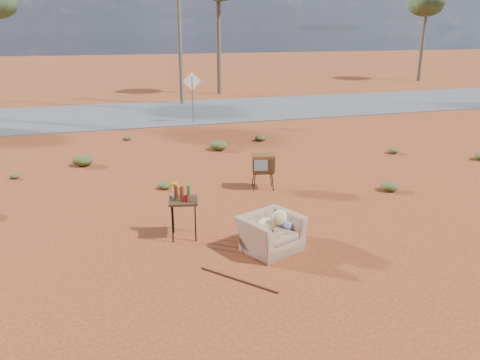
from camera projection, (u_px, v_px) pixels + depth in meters
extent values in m
plane|color=#97491E|center=(241.00, 243.00, 9.03)|extent=(140.00, 140.00, 0.00)
cube|color=#565659|center=(151.00, 113.00, 22.67)|extent=(140.00, 7.00, 0.04)
imported|color=#8E694D|center=(271.00, 228.00, 8.60)|extent=(1.21, 1.01, 0.90)
ellipsoid|color=#DBCC86|center=(267.00, 224.00, 8.59)|extent=(0.33, 0.33, 0.19)
ellipsoid|color=#DBCC86|center=(279.00, 217.00, 8.43)|extent=(0.29, 0.14, 0.29)
cube|color=navy|center=(285.00, 229.00, 9.02)|extent=(0.65, 0.78, 0.53)
cube|color=black|center=(263.00, 172.00, 11.93)|extent=(0.58, 0.49, 0.03)
cylinder|color=black|center=(254.00, 183.00, 11.82)|extent=(0.03, 0.03, 0.46)
cylinder|color=black|center=(273.00, 182.00, 11.85)|extent=(0.03, 0.03, 0.46)
cylinder|color=black|center=(253.00, 178.00, 12.16)|extent=(0.03, 0.03, 0.46)
cylinder|color=black|center=(271.00, 178.00, 12.18)|extent=(0.03, 0.03, 0.46)
cube|color=brown|center=(263.00, 163.00, 11.86)|extent=(0.65, 0.56, 0.44)
cube|color=gray|center=(261.00, 166.00, 11.63)|extent=(0.33, 0.10, 0.27)
cube|color=#472D19|center=(272.00, 165.00, 11.65)|extent=(0.13, 0.05, 0.31)
cube|color=#3B2715|center=(183.00, 201.00, 9.04)|extent=(0.64, 0.64, 0.04)
cylinder|color=black|center=(172.00, 224.00, 8.93)|extent=(0.03, 0.03, 0.77)
cylinder|color=black|center=(195.00, 223.00, 8.97)|extent=(0.03, 0.03, 0.77)
cylinder|color=black|center=(173.00, 215.00, 9.34)|extent=(0.03, 0.03, 0.77)
cylinder|color=black|center=(195.00, 214.00, 9.39)|extent=(0.03, 0.03, 0.77)
cylinder|color=#54200E|center=(176.00, 192.00, 9.03)|extent=(0.08, 0.08, 0.29)
cylinder|color=#54200E|center=(182.00, 194.00, 8.90)|extent=(0.07, 0.07, 0.31)
cylinder|color=#2F5926|center=(189.00, 191.00, 9.11)|extent=(0.07, 0.07, 0.26)
cylinder|color=#B10E14|center=(187.00, 198.00, 8.91)|extent=(0.07, 0.07, 0.14)
cylinder|color=silver|center=(175.00, 193.00, 9.15)|extent=(0.09, 0.09, 0.15)
ellipsoid|color=gold|center=(174.00, 185.00, 9.10)|extent=(0.18, 0.18, 0.13)
cylinder|color=#491F13|center=(238.00, 280.00, 7.67)|extent=(1.00, 1.15, 0.04)
cylinder|color=brown|center=(193.00, 100.00, 20.05)|extent=(0.06, 0.06, 2.00)
cube|color=silver|center=(192.00, 81.00, 19.80)|extent=(0.78, 0.04, 0.78)
cylinder|color=brown|center=(219.00, 36.00, 28.43)|extent=(0.28, 0.28, 7.00)
cylinder|color=brown|center=(423.00, 38.00, 35.94)|extent=(0.28, 0.28, 6.50)
cylinder|color=brown|center=(179.00, 27.00, 24.27)|extent=(0.20, 0.20, 8.00)
ellipsoid|color=#4D5626|center=(389.00, 186.00, 11.87)|extent=(0.44, 0.44, 0.24)
ellipsoid|color=#4D5626|center=(83.00, 160.00, 14.06)|extent=(0.60, 0.60, 0.33)
ellipsoid|color=#4D5626|center=(393.00, 151.00, 15.42)|extent=(0.36, 0.36, 0.20)
ellipsoid|color=#4D5626|center=(260.00, 138.00, 17.16)|extent=(0.40, 0.40, 0.22)
ellipsoid|color=#4D5626|center=(127.00, 138.00, 17.23)|extent=(0.30, 0.30, 0.17)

